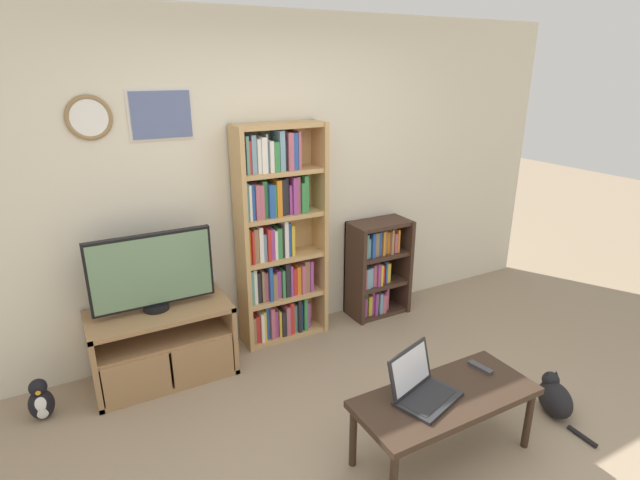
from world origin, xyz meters
name	(u,v)px	position (x,y,z in m)	size (l,w,h in m)	color
ground_plane	(402,479)	(0.00, 0.00, 0.00)	(18.00, 18.00, 0.00)	gray
wall_back	(260,184)	(-0.01, 1.94, 1.30)	(5.93, 0.09, 2.60)	beige
tv_stand	(163,344)	(-0.94, 1.63, 0.28)	(0.99, 0.49, 0.56)	#9E754C
television	(152,272)	(-0.95, 1.65, 0.84)	(0.84, 0.18, 0.57)	black
bookshelf_tall	(277,239)	(0.06, 1.78, 0.88)	(0.72, 0.25, 1.80)	tan
bookshelf_short	(375,268)	(1.01, 1.75, 0.45)	(0.55, 0.31, 0.89)	#3D281E
coffee_table	(445,401)	(0.31, 0.04, 0.38)	(1.08, 0.47, 0.43)	#332319
laptop	(421,386)	(0.17, 0.10, 0.49)	(0.43, 0.39, 0.27)	#232326
remote_near_laptop	(480,367)	(0.68, 0.13, 0.44)	(0.07, 0.16, 0.02)	#38383A
cat	(554,397)	(1.24, -0.02, 0.12)	(0.29, 0.52, 0.27)	black
penguin_figurine	(41,401)	(-1.76, 1.55, 0.13)	(0.16, 0.14, 0.29)	black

